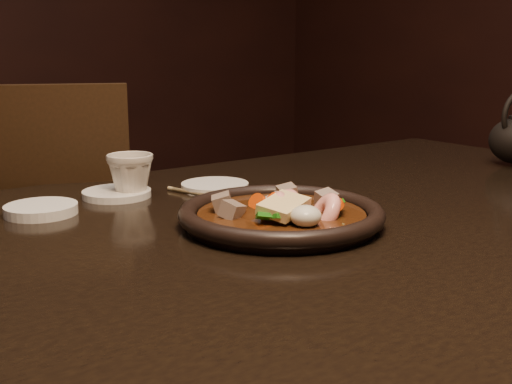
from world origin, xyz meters
TOP-DOWN VIEW (x-y plane):
  - table at (0.00, 0.00)m, footprint 1.60×0.90m
  - chair at (-0.19, 0.60)m, footprint 0.57×0.57m
  - plate at (-0.02, -0.01)m, footprint 0.28×0.28m
  - stirfry at (-0.01, -0.01)m, footprint 0.17×0.16m
  - soy_dish at (-0.26, 0.25)m, footprint 0.10×0.10m
  - saucer_left at (-0.12, 0.29)m, footprint 0.11×0.11m
  - saucer_right at (0.03, 0.24)m, footprint 0.11×0.11m
  - tea_cup at (-0.11, 0.27)m, footprint 0.08×0.07m
  - chopsticks at (-0.00, 0.16)m, footprint 0.07×0.24m

SIDE VIEW (x-z plane):
  - chair at x=-0.19m, z-range 0.04..0.96m
  - table at x=0.00m, z-range 0.30..1.05m
  - chopsticks at x=0.00m, z-range 0.75..0.76m
  - saucer_left at x=-0.12m, z-range 0.75..0.76m
  - saucer_right at x=0.03m, z-range 0.75..0.76m
  - soy_dish at x=-0.26m, z-range 0.75..0.76m
  - plate at x=-0.02m, z-range 0.75..0.78m
  - stirfry at x=-0.01m, z-range 0.74..0.80m
  - tea_cup at x=-0.11m, z-range 0.75..0.82m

